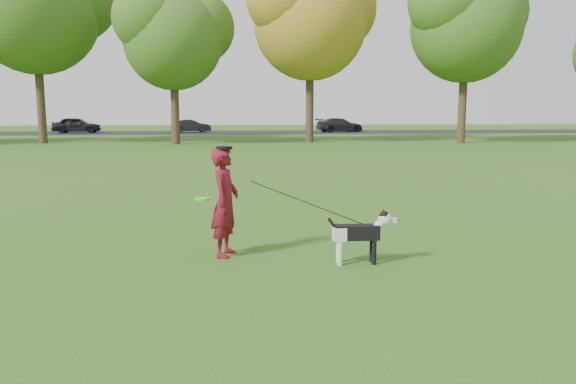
{
  "coord_description": "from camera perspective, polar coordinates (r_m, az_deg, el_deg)",
  "views": [
    {
      "loc": [
        -0.38,
        -7.82,
        2.17
      ],
      "look_at": [
        0.33,
        0.17,
        0.95
      ],
      "focal_mm": 35.0,
      "sensor_mm": 36.0,
      "label": 1
    }
  ],
  "objects": [
    {
      "name": "car_mid",
      "position": [
        48.0,
        -9.83,
        6.62
      ],
      "size": [
        3.45,
        1.84,
        1.08
      ],
      "primitive_type": "imported",
      "rotation": [
        0.0,
        0.0,
        1.8
      ],
      "color": "black",
      "rests_on": "road"
    },
    {
      "name": "ground",
      "position": [
        8.12,
        -2.22,
        -6.85
      ],
      "size": [
        120.0,
        120.0,
        0.0
      ],
      "primitive_type": "plane",
      "color": "#285116",
      "rests_on": "ground"
    },
    {
      "name": "man_held_items",
      "position": [
        7.94,
        2.21,
        -1.2
      ],
      "size": [
        2.47,
        0.71,
        1.1
      ],
      "color": "#53EB1D",
      "rests_on": "ground"
    },
    {
      "name": "tree_row",
      "position": [
        34.3,
        -7.1,
        17.39
      ],
      "size": [
        51.74,
        8.86,
        12.01
      ],
      "color": "#38281C",
      "rests_on": "ground"
    },
    {
      "name": "man",
      "position": [
        8.2,
        -6.41,
        -1.03
      ],
      "size": [
        0.53,
        0.66,
        1.6
      ],
      "primitive_type": "imported",
      "rotation": [
        0.0,
        0.0,
        1.3
      ],
      "color": "#5C0D20",
      "rests_on": "ground"
    },
    {
      "name": "road",
      "position": [
        47.87,
        -4.65,
        6.06
      ],
      "size": [
        120.0,
        7.0,
        0.02
      ],
      "primitive_type": "cube",
      "color": "black",
      "rests_on": "ground"
    },
    {
      "name": "car_left",
      "position": [
        49.63,
        -20.68,
        6.39
      ],
      "size": [
        3.89,
        1.74,
        1.3
      ],
      "primitive_type": "imported",
      "rotation": [
        0.0,
        0.0,
        1.63
      ],
      "color": "black",
      "rests_on": "road"
    },
    {
      "name": "dog",
      "position": [
        7.87,
        7.52,
        -3.95
      ],
      "size": [
        1.0,
        0.2,
        0.76
      ],
      "color": "black",
      "rests_on": "ground"
    },
    {
      "name": "car_right",
      "position": [
        48.63,
        5.28,
        6.8
      ],
      "size": [
        4.33,
        2.54,
        1.18
      ],
      "primitive_type": "imported",
      "rotation": [
        0.0,
        0.0,
        1.8
      ],
      "color": "black",
      "rests_on": "road"
    }
  ]
}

